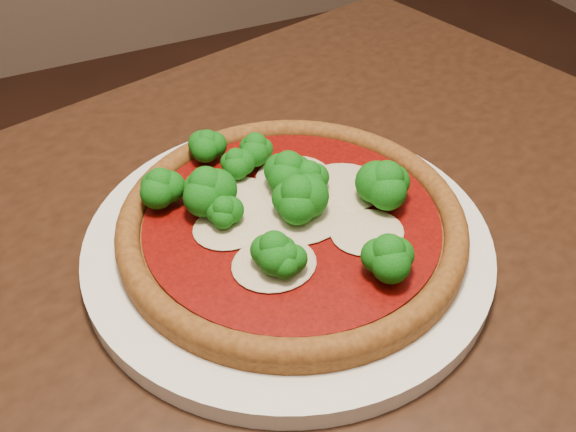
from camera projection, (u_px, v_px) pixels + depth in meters
name	position (u px, v px, depth m)	size (l,w,h in m)	color
dining_table	(280.00, 399.00, 0.57)	(1.23, 1.05, 0.75)	black
plate	(288.00, 243.00, 0.56)	(0.35, 0.35, 0.02)	white
pizza	(289.00, 215.00, 0.55)	(0.30, 0.30, 0.06)	brown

